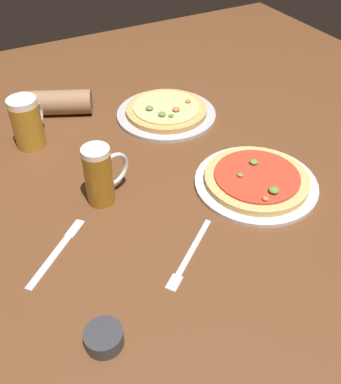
# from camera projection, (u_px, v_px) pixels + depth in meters

# --- Properties ---
(ground_plane) EXTENTS (2.40, 2.40, 0.03)m
(ground_plane) POSITION_uv_depth(u_px,v_px,m) (170.00, 202.00, 1.18)
(ground_plane) COLOR brown
(pizza_plate_near) EXTENTS (0.34, 0.34, 0.05)m
(pizza_plate_near) POSITION_uv_depth(u_px,v_px,m) (256.00, 180.00, 1.20)
(pizza_plate_near) COLOR silver
(pizza_plate_near) RESTS_ON ground_plane
(pizza_plate_far) EXTENTS (0.34, 0.34, 0.05)m
(pizza_plate_far) POSITION_uv_depth(u_px,v_px,m) (166.00, 112.00, 1.48)
(pizza_plate_far) COLOR #B2B2B7
(pizza_plate_far) RESTS_ON ground_plane
(beer_mug_dark) EXTENTS (0.13, 0.07, 0.17)m
(beer_mug_dark) POSITION_uv_depth(u_px,v_px,m) (100.00, 175.00, 1.11)
(beer_mug_dark) COLOR #9E6619
(beer_mug_dark) RESTS_ON ground_plane
(beer_mug_amber) EXTENTS (0.11, 0.13, 0.16)m
(beer_mug_amber) POSITION_uv_depth(u_px,v_px,m) (27.00, 122.00, 1.31)
(beer_mug_amber) COLOR #B27A23
(beer_mug_amber) RESTS_ON ground_plane
(ramekin_sauce) EXTENTS (0.08, 0.08, 0.04)m
(ramekin_sauce) POSITION_uv_depth(u_px,v_px,m) (104.00, 338.00, 0.84)
(ramekin_sauce) COLOR #333338
(ramekin_sauce) RESTS_ON ground_plane
(fork_left) EXTENTS (0.20, 0.16, 0.01)m
(fork_left) POSITION_uv_depth(u_px,v_px,m) (190.00, 254.00, 1.02)
(fork_left) COLOR silver
(fork_left) RESTS_ON ground_plane
(knife_right) EXTENTS (0.19, 0.17, 0.01)m
(knife_right) POSITION_uv_depth(u_px,v_px,m) (57.00, 251.00, 1.02)
(knife_right) COLOR silver
(knife_right) RESTS_ON ground_plane
(diner_arm) EXTENTS (0.28, 0.17, 0.08)m
(diner_arm) POSITION_uv_depth(u_px,v_px,m) (48.00, 103.00, 1.48)
(diner_arm) COLOR #936B4C
(diner_arm) RESTS_ON ground_plane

